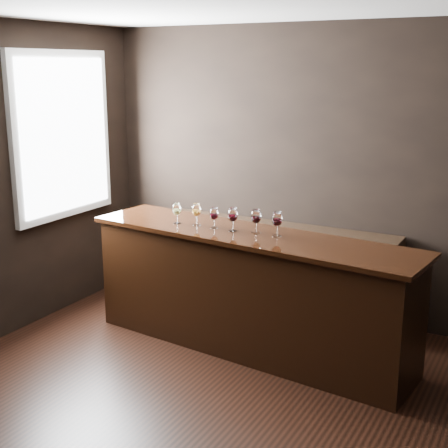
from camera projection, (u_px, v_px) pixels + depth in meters
The scene contains 11 objects.
ground at pixel (228, 426), 4.28m from camera, with size 5.00×5.00×0.00m, color black.
room_shell at pixel (205, 160), 4.04m from camera, with size 5.02×4.52×2.81m.
bar_counter at pixel (249, 294), 5.34m from camera, with size 2.87×0.62×1.00m, color black.
bar_top at pixel (250, 235), 5.21m from camera, with size 2.96×0.69×0.04m, color black.
back_bar_shelf at pixel (271, 269), 6.18m from camera, with size 2.49×0.40×0.90m, color black.
glass_white at pixel (177, 210), 5.51m from camera, with size 0.08×0.08×0.19m.
glass_amber at pixel (196, 210), 5.45m from camera, with size 0.08×0.08×0.20m.
glass_red_a at pixel (214, 214), 5.35m from camera, with size 0.08×0.08×0.18m.
glass_red_b at pixel (233, 215), 5.25m from camera, with size 0.09×0.09×0.20m.
glass_red_c at pixel (256, 217), 5.19m from camera, with size 0.09×0.09×0.20m.
glass_red_d at pixel (277, 220), 5.09m from camera, with size 0.09×0.09×0.21m.
Camera 1 is at (1.80, -3.35, 2.40)m, focal length 50.00 mm.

